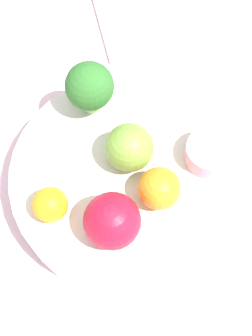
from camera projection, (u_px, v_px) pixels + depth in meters
name	position (u px, v px, depth m)	size (l,w,h in m)	color
ground_plane	(126.00, 193.00, 0.54)	(6.00, 6.00, 0.00)	gray
table_surface	(126.00, 190.00, 0.53)	(1.20, 1.20, 0.02)	silver
bowl	(126.00, 180.00, 0.50)	(0.24, 0.24, 0.04)	silver
broccoli	(90.00, 87.00, 0.48)	(0.05, 0.05, 0.07)	#99C17A
apple_red	(127.00, 147.00, 0.47)	(0.05, 0.05, 0.05)	olive
apple_green	(113.00, 221.00, 0.43)	(0.05, 0.05, 0.05)	#B7142D
orange_front	(159.00, 188.00, 0.45)	(0.04, 0.04, 0.04)	orange
orange_back	(50.00, 205.00, 0.45)	(0.04, 0.04, 0.04)	orange
small_cup	(209.00, 153.00, 0.48)	(0.05, 0.05, 0.02)	#EA9EC6
napkin	(141.00, 19.00, 0.62)	(0.15, 0.16, 0.01)	white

